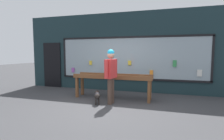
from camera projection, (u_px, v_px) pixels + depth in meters
name	position (u px, v px, depth m)	size (l,w,h in m)	color
ground_plane	(103.00, 106.00, 5.30)	(40.00, 40.00, 0.00)	#38383A
shopfront_facade	(121.00, 53.00, 7.43)	(8.86, 0.29, 3.31)	#192D33
display_table_main	(113.00, 79.00, 6.18)	(2.80, 0.61, 0.87)	brown
person_browsing	(111.00, 72.00, 5.50)	(0.30, 0.67, 1.73)	#4C382D
small_dog	(97.00, 96.00, 5.56)	(0.31, 0.50, 0.39)	black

